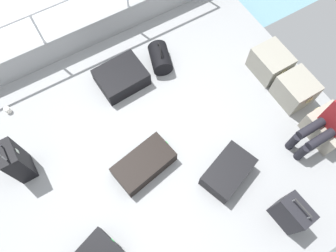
% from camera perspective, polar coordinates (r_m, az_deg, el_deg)
% --- Properties ---
extents(ground_plane, '(4.40, 5.20, 0.06)m').
position_cam_1_polar(ground_plane, '(4.42, -1.32, -4.49)').
color(ground_plane, '#939699').
extents(gunwale_port, '(0.06, 5.20, 0.45)m').
position_cam_1_polar(gunwale_port, '(5.30, -13.79, 15.94)').
color(gunwale_port, '#939699').
rests_on(gunwale_port, ground_plane).
extents(railing_port, '(0.04, 4.20, 1.02)m').
position_cam_1_polar(railing_port, '(4.90, -15.29, 20.10)').
color(railing_port, silver).
rests_on(railing_port, ground_plane).
extents(sea_wake, '(12.00, 12.00, 0.01)m').
position_cam_1_polar(sea_wake, '(6.70, -18.06, 20.44)').
color(sea_wake, '#6B99A8').
rests_on(sea_wake, ground_plane).
extents(cargo_crate_0, '(0.56, 0.46, 0.39)m').
position_cam_1_polar(cargo_crate_0, '(5.10, 18.09, 10.91)').
color(cargo_crate_0, gray).
rests_on(cargo_crate_0, ground_plane).
extents(cargo_crate_1, '(0.53, 0.46, 0.40)m').
position_cam_1_polar(cargo_crate_1, '(4.94, 22.11, 6.12)').
color(cargo_crate_1, gray).
rests_on(cargo_crate_1, ground_plane).
extents(cargo_crate_2, '(0.59, 0.48, 0.34)m').
position_cam_1_polar(cargo_crate_2, '(4.87, 27.09, -0.30)').
color(cargo_crate_2, '#9E9989').
rests_on(cargo_crate_2, ground_plane).
extents(passenger_seated, '(0.34, 0.66, 1.04)m').
position_cam_1_polar(passenger_seated, '(4.47, 27.52, 0.55)').
color(passenger_seated, maroon).
rests_on(passenger_seated, ground_plane).
extents(suitcase_1, '(0.56, 0.87, 0.23)m').
position_cam_1_polar(suitcase_1, '(4.22, -4.39, -6.92)').
color(suitcase_1, black).
rests_on(suitcase_1, ground_plane).
extents(suitcase_2, '(0.60, 0.73, 0.26)m').
position_cam_1_polar(suitcase_2, '(4.83, -8.46, 8.74)').
color(suitcase_2, black).
rests_on(suitcase_2, ground_plane).
extents(suitcase_3, '(0.35, 0.23, 0.82)m').
position_cam_1_polar(suitcase_3, '(4.43, -25.86, -5.80)').
color(suitcase_3, black).
rests_on(suitcase_3, ground_plane).
extents(suitcase_4, '(0.63, 0.79, 0.27)m').
position_cam_1_polar(suitcase_4, '(4.23, 10.84, -8.20)').
color(suitcase_4, black).
rests_on(suitcase_4, ground_plane).
extents(suitcase_5, '(0.40, 0.27, 0.67)m').
position_cam_1_polar(suitcase_5, '(4.16, 21.45, -14.57)').
color(suitcase_5, black).
rests_on(suitcase_5, ground_plane).
extents(duffel_bag, '(0.53, 0.43, 0.44)m').
position_cam_1_polar(duffel_bag, '(4.96, -1.44, 12.27)').
color(duffel_bag, black).
rests_on(duffel_bag, ground_plane).
extents(paper_cup, '(0.08, 0.08, 0.10)m').
position_cam_1_polar(paper_cup, '(5.16, -27.11, 2.61)').
color(paper_cup, white).
rests_on(paper_cup, ground_plane).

